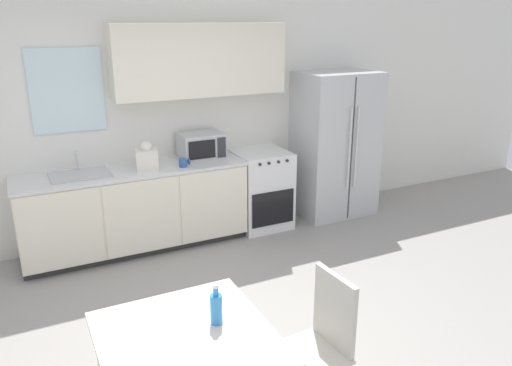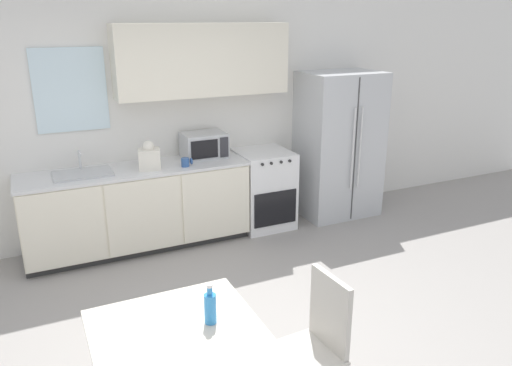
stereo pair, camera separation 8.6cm
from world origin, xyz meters
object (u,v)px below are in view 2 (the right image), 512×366
Objects in this scene: oven_range at (263,189)px; drink_bottle at (210,307)px; microwave at (204,145)px; dining_table at (181,353)px; coffee_mug at (186,162)px; dining_chair_side at (318,337)px; refrigerator at (339,145)px.

drink_bottle is (-1.64, -2.71, 0.39)m from oven_range.
dining_table is (-1.16, -2.87, -0.40)m from microwave.
coffee_mug is at bearing -171.09° from oven_range.
oven_range is 3.32m from dining_table.
oven_range is at bearing -9.06° from microwave.
coffee_mug is 2.76m from dining_table.
oven_range is 0.98× the size of dining_chair_side.
dining_chair_side is at bearing -96.17° from microwave.
oven_range is 1.10m from coffee_mug.
coffee_mug is (-0.29, -0.26, -0.09)m from microwave.
drink_bottle is (-2.67, -2.69, -0.04)m from refrigerator.
refrigerator is at bearing -39.36° from dining_chair_side.
oven_range is 3.20m from drink_bottle.
microwave is 3.12m from dining_table.
dining_chair_side is at bearing -125.74° from refrigerator.
microwave reaches higher than oven_range.
oven_range is at bearing 8.91° from coffee_mug.
microwave is 0.49× the size of dining_table.
coffee_mug is at bearing -138.37° from microwave.
dining_chair_side is (0.84, -0.07, -0.10)m from dining_table.
refrigerator reaches higher than coffee_mug.
refrigerator is 2.01m from coffee_mug.
refrigerator is 3.76× the size of microwave.
drink_bottle reaches higher than dining_chair_side.
microwave reaches higher than dining_chair_side.
microwave is at bearing 170.94° from oven_range.
dining_table is at bearing -108.27° from coffee_mug.
coffee_mug is 2.71m from dining_chair_side.
coffee_mug reaches higher than oven_range.
refrigerator is 3.79m from drink_bottle.
refrigerator reaches higher than drink_bottle.
refrigerator is (1.02, -0.02, 0.43)m from oven_range.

